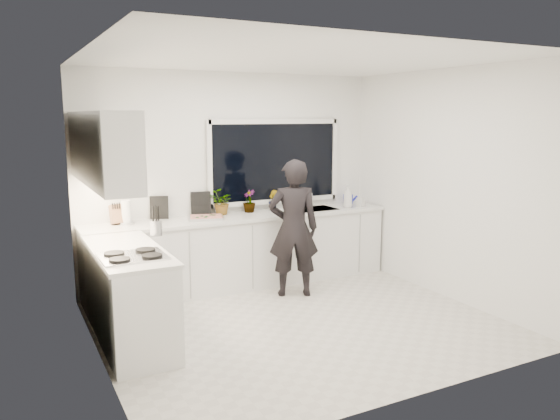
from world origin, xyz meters
TOP-DOWN VIEW (x-y plane):
  - floor at (0.00, 0.00)m, footprint 4.00×3.50m
  - wall_back at (0.00, 1.76)m, footprint 4.00×0.02m
  - wall_left at (-2.01, 0.00)m, footprint 0.02×3.50m
  - wall_right at (2.01, 0.00)m, footprint 0.02×3.50m
  - ceiling at (0.00, 0.00)m, footprint 4.00×3.50m
  - window at (0.60, 1.73)m, footprint 1.80×0.02m
  - base_cabinets_back at (0.00, 1.45)m, footprint 3.92×0.58m
  - base_cabinets_left at (-1.67, 0.35)m, footprint 0.58×1.60m
  - countertop_back at (0.00, 1.44)m, footprint 3.94×0.62m
  - countertop_left at (-1.67, 0.35)m, footprint 0.62×1.60m
  - upper_cabinets at (-1.79, 0.70)m, footprint 0.34×2.10m
  - sink at (1.05, 1.45)m, footprint 0.58×0.42m
  - faucet at (1.05, 1.65)m, footprint 0.03×0.03m
  - stovetop at (-1.69, -0.00)m, footprint 0.56×0.48m
  - person at (0.39, 0.84)m, footprint 0.71×0.60m
  - pizza_tray at (-0.50, 1.42)m, footprint 0.49×0.42m
  - pizza at (-0.50, 1.42)m, footprint 0.44×0.37m
  - watering_can at (1.71, 1.61)m, footprint 0.17×0.17m
  - paper_towel_roll at (-1.41, 1.55)m, footprint 0.13×0.13m
  - knife_block at (-1.52, 1.59)m, footprint 0.14×0.11m
  - utensil_crock at (-1.27, 0.80)m, footprint 0.16×0.16m
  - picture_frame_large at (-0.99, 1.69)m, footprint 0.22×0.09m
  - picture_frame_small at (-0.46, 1.69)m, footprint 0.25×0.07m
  - herb_plants at (-0.05, 1.61)m, footprint 0.98×0.30m
  - soap_bottles at (1.54, 1.30)m, footprint 0.34×0.15m

SIDE VIEW (x-z plane):
  - floor at x=0.00m, z-range -0.02..0.00m
  - base_cabinets_back at x=0.00m, z-range 0.00..0.88m
  - base_cabinets_left at x=-1.67m, z-range 0.00..0.88m
  - person at x=0.39m, z-range 0.00..1.66m
  - sink at x=1.05m, z-range 0.80..0.94m
  - countertop_back at x=0.00m, z-range 0.88..0.92m
  - countertop_left at x=-1.67m, z-range 0.88..0.92m
  - stovetop at x=-1.69m, z-range 0.92..0.95m
  - pizza_tray at x=-0.50m, z-range 0.92..0.95m
  - pizza at x=-0.50m, z-range 0.95..0.96m
  - watering_can at x=1.71m, z-range 0.92..1.05m
  - utensil_crock at x=-1.27m, z-range 0.92..1.08m
  - faucet at x=1.05m, z-range 0.92..1.14m
  - knife_block at x=-1.52m, z-range 0.92..1.14m
  - paper_towel_roll at x=-1.41m, z-range 0.92..1.18m
  - picture_frame_large at x=-0.99m, z-range 0.92..1.20m
  - soap_bottles at x=1.54m, z-range 0.91..1.23m
  - picture_frame_small at x=-0.46m, z-range 0.92..1.22m
  - herb_plants at x=-0.05m, z-range 0.91..1.23m
  - wall_back at x=0.00m, z-range 0.00..2.70m
  - wall_left at x=-2.01m, z-range 0.00..2.70m
  - wall_right at x=2.01m, z-range 0.00..2.70m
  - window at x=0.60m, z-range 1.05..2.05m
  - upper_cabinets at x=-1.79m, z-range 1.50..2.20m
  - ceiling at x=0.00m, z-range 2.70..2.72m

